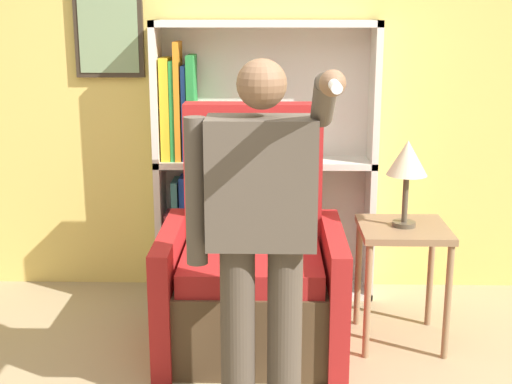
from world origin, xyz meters
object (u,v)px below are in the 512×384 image
(armchair, at_px, (252,275))
(person_standing, at_px, (261,226))
(table_lamp, at_px, (407,162))
(bookcase, at_px, (239,166))
(side_table, at_px, (403,246))

(armchair, distance_m, person_standing, 0.98)
(armchair, height_order, table_lamp, armchair)
(person_standing, relative_size, table_lamp, 3.44)
(person_standing, bearing_deg, bookcase, 95.93)
(armchair, relative_size, person_standing, 0.81)
(armchair, xyz_separation_m, side_table, (0.82, 0.04, 0.16))
(table_lamp, bearing_deg, bookcase, 142.44)
(bookcase, height_order, table_lamp, bookcase)
(person_standing, distance_m, side_table, 1.20)
(person_standing, distance_m, table_lamp, 1.15)
(bookcase, height_order, person_standing, bookcase)
(side_table, bearing_deg, person_standing, -131.44)
(bookcase, bearing_deg, person_standing, -84.07)
(bookcase, bearing_deg, side_table, -37.56)
(side_table, relative_size, table_lamp, 1.42)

